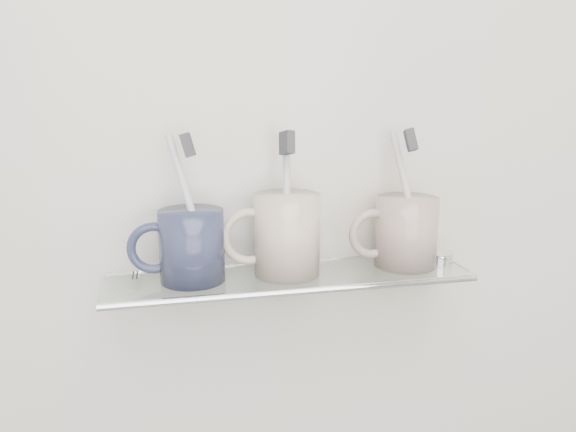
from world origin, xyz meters
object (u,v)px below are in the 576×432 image
object	(u,v)px
shelf_glass	(290,277)
mug_right	(406,232)
mug_center	(287,235)
mug_left	(192,246)

from	to	relation	value
shelf_glass	mug_right	distance (m)	0.18
mug_center	mug_right	size ratio (longest dim) A/B	1.12
mug_left	mug_right	size ratio (longest dim) A/B	0.96
mug_center	shelf_glass	bearing A→B (deg)	-53.81
shelf_glass	mug_left	bearing A→B (deg)	177.84
shelf_glass	mug_center	bearing A→B (deg)	125.95
mug_left	mug_center	distance (m)	0.13
mug_right	mug_left	bearing A→B (deg)	159.53
shelf_glass	mug_right	world-z (taller)	mug_right
shelf_glass	mug_right	bearing A→B (deg)	1.67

